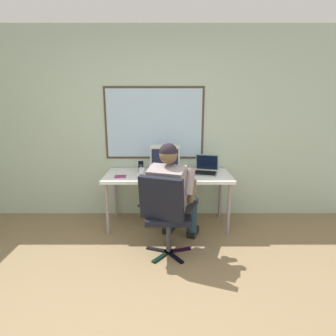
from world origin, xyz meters
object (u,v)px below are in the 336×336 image
desk_speaker (141,166)px  coffee_mug (188,173)px  crt_monitor (165,158)px  desk (168,178)px  cd_case (120,176)px  person_seated (172,193)px  laptop (206,168)px  wine_glass (142,171)px  office_chair (165,210)px

desk_speaker → coffee_mug: (0.62, -0.30, -0.02)m
coffee_mug → crt_monitor: bearing=148.4°
crt_monitor → desk: bearing=-21.7°
coffee_mug → cd_case: bearing=178.0°
crt_monitor → cd_case: crt_monitor is taller
desk_speaker → person_seated: bearing=-60.0°
laptop → cd_case: 1.13m
desk → wine_glass: bearing=-151.8°
person_seated → laptop: size_ratio=3.09×
desk → coffee_mug: coffee_mug is taller
wine_glass → crt_monitor: bearing=32.6°
desk_speaker → cd_case: (-0.24, -0.27, -0.07)m
desk → desk_speaker: (-0.37, 0.13, 0.13)m
office_chair → person_seated: size_ratio=0.76×
cd_case → desk_speaker: bearing=48.7°
person_seated → cd_case: bearing=145.4°
coffee_mug → office_chair: bearing=-113.4°
office_chair → desk_speaker: bearing=109.6°
person_seated → laptop: (0.46, 0.65, 0.13)m
desk → person_seated: 0.58m
crt_monitor → coffee_mug: (0.29, -0.18, -0.16)m
wine_glass → desk_speaker: 0.31m
laptop → wine_glass: (-0.83, -0.24, 0.02)m
wine_glass → cd_case: size_ratio=0.81×
desk_speaker → coffee_mug: bearing=-25.6°
desk_speaker → laptop: bearing=-4.1°
office_chair → desk: bearing=88.1°
laptop → cd_case: bearing=-169.6°
desk → coffee_mug: bearing=-32.7°
crt_monitor → wine_glass: (-0.29, -0.19, -0.12)m
person_seated → desk_speaker: person_seated is taller
office_chair → person_seated: person_seated is taller
office_chair → cd_case: size_ratio=6.14×
desk → cd_case: 0.62m
wine_glass → coffee_mug: 0.58m
crt_monitor → laptop: (0.54, 0.06, -0.15)m
person_seated → coffee_mug: person_seated is taller
desk → laptop: bearing=7.9°
office_chair → wine_glass: bearing=114.7°
crt_monitor → laptop: 0.56m
office_chair → wine_glass: 0.75m
crt_monitor → desk_speaker: bearing=160.1°
wine_glass → person_seated: bearing=-47.6°
person_seated → cd_case: (-0.65, 0.45, 0.07)m
crt_monitor → coffee_mug: bearing=-31.6°
person_seated → cd_case: size_ratio=8.08×
laptop → wine_glass: size_ratio=3.22×
crt_monitor → laptop: size_ratio=0.97×
person_seated → coffee_mug: size_ratio=11.73×
desk → office_chair: 0.83m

